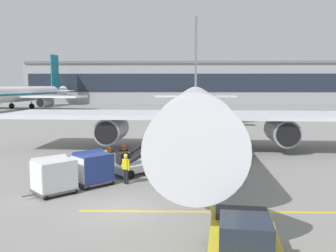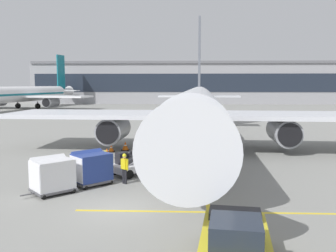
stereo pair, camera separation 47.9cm
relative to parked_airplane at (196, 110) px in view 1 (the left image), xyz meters
name	(u,v)px [view 1 (the left image)]	position (x,y,z in m)	size (l,w,h in m)	color
ground_plane	(124,209)	(-4.06, -15.54, -3.46)	(600.00, 600.00, 0.00)	gray
parked_airplane	(196,110)	(0.00, 0.00, 0.00)	(32.80, 42.04, 14.07)	silver
belt_loader	(140,160)	(-3.95, -8.67, -2.63)	(4.67, 4.72, 2.81)	silver
baggage_cart_lead	(92,167)	(-6.39, -11.51, -2.46)	(2.55, 2.54, 1.91)	#515156
baggage_cart_second	(54,175)	(-8.00, -13.25, -2.46)	(2.55, 2.54, 1.91)	#515156
pushback_tug	(244,243)	(0.37, -20.85, -2.64)	(2.67, 4.64, 1.83)	gold
ground_crew_by_loader	(126,167)	(-4.53, -11.28, -2.47)	(0.46, 0.43, 1.74)	black
ground_crew_by_carts	(86,163)	(-7.06, -10.25, -2.47)	(0.57, 0.27, 1.74)	#333847
ground_crew_marshaller	(106,163)	(-5.83, -10.35, -2.47)	(0.44, 0.43, 1.74)	#333847
safety_cone_engine_keepout	(106,154)	(-7.00, -4.27, -3.08)	(0.71, 0.71, 0.79)	black
safety_cone_wingtip	(110,148)	(-7.24, -1.43, -3.16)	(0.55, 0.55, 0.62)	black
safety_cone_nose_mark	(124,146)	(-6.16, -0.69, -3.08)	(0.69, 0.69, 0.78)	black
apron_guidance_line_lead_in	(195,151)	(-0.04, -0.79, -3.46)	(0.20, 110.00, 0.01)	yellow
apron_guidance_line_stop_bar	(213,212)	(-0.04, -15.81, -3.46)	(12.00, 0.20, 0.01)	yellow
terminal_building	(182,83)	(0.25, 81.76, 2.59)	(91.23, 17.42, 12.22)	#939399
distant_airplane	(19,94)	(-37.47, 51.47, -0.12)	(31.70, 40.13, 13.49)	white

